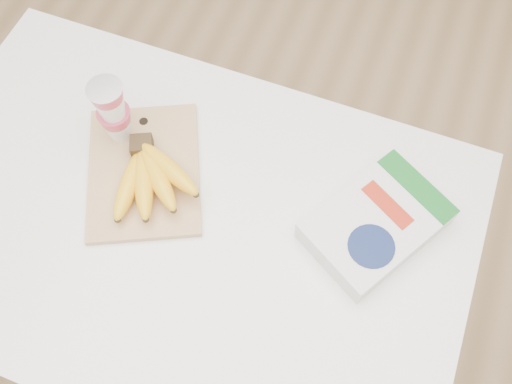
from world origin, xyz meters
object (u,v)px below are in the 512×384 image
bananas (149,176)px  table (198,286)px  cutting_board (144,171)px  yogurt_stack (113,111)px  cereal_box (376,224)px

bananas → table: bearing=-31.9°
cutting_board → bananas: bearing=-63.3°
yogurt_stack → cereal_box: (0.60, -0.01, -0.08)m
table → cutting_board: cutting_board is taller
table → bananas: bananas is taller
cutting_board → yogurt_stack: size_ratio=1.88×
cereal_box → bananas: bearing=-141.4°
cereal_box → table: bearing=-132.1°
bananas → cereal_box: bearing=8.7°
table → yogurt_stack: (-0.20, 0.14, 0.57)m
table → cutting_board: (-0.12, 0.08, 0.47)m
yogurt_stack → cereal_box: yogurt_stack is taller
cutting_board → yogurt_stack: 0.15m
cutting_board → cereal_box: 0.51m
cereal_box → cutting_board: bearing=-144.6°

